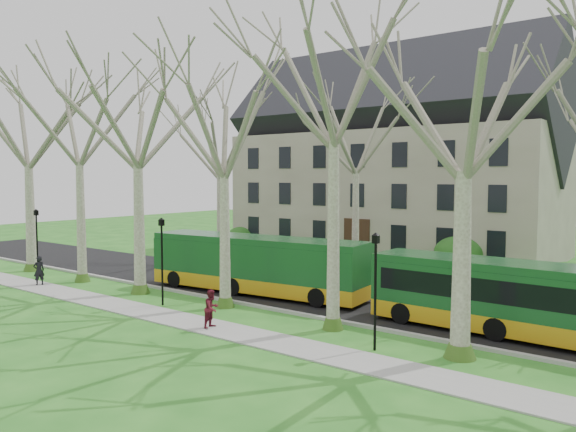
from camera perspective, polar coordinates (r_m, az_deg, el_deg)
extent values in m
plane|color=#24691E|center=(25.71, -2.10, -10.48)|extent=(120.00, 120.00, 0.00)
cube|color=gray|center=(23.90, -6.00, -11.55)|extent=(70.00, 2.00, 0.06)
cube|color=black|center=(30.03, 4.69, -8.30)|extent=(80.00, 8.00, 0.06)
cube|color=#A5A39E|center=(26.83, -0.02, -9.70)|extent=(80.00, 0.25, 0.14)
cube|color=gray|center=(48.41, 10.66, 2.28)|extent=(26.00, 12.00, 10.00)
cylinder|color=black|center=(38.71, -24.13, -2.90)|extent=(0.10, 0.10, 4.00)
cube|color=black|center=(38.52, -24.22, 0.28)|extent=(0.22, 0.22, 0.30)
cylinder|color=black|center=(28.79, -12.67, -4.94)|extent=(0.10, 0.10, 4.00)
cube|color=black|center=(28.54, -12.74, -0.67)|extent=(0.22, 0.22, 0.30)
cylinder|color=black|center=(21.15, 8.85, -8.15)|extent=(0.10, 0.10, 4.00)
cube|color=black|center=(20.80, 8.91, -2.35)|extent=(0.22, 0.22, 0.30)
ellipsoid|color=#17531C|center=(44.92, -8.06, -2.95)|extent=(2.60, 2.60, 2.00)
ellipsoid|color=#17531C|center=(40.88, -2.16, -3.60)|extent=(2.60, 2.60, 2.00)
ellipsoid|color=#17531C|center=(33.79, 16.51, -5.39)|extent=(2.60, 2.60, 2.00)
ellipsoid|color=#17531C|center=(32.17, 26.59, -6.13)|extent=(2.60, 2.60, 2.00)
ellipsoid|color=#17531C|center=(50.59, -4.79, -2.13)|extent=(2.60, 2.60, 2.00)
ellipsoid|color=#17531C|center=(40.04, 16.93, -3.94)|extent=(2.60, 2.60, 2.00)
imported|color=black|center=(36.23, -23.98, -5.08)|extent=(0.53, 0.69, 1.71)
imported|color=maroon|center=(24.23, -7.76, -9.29)|extent=(0.72, 0.87, 1.63)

